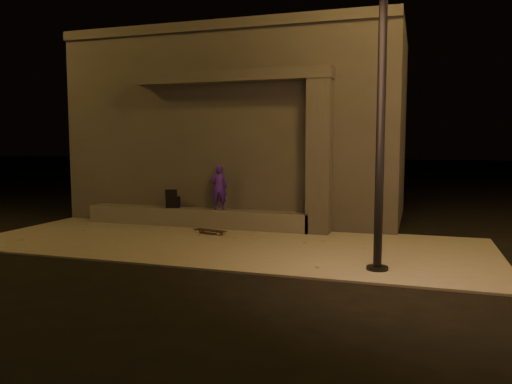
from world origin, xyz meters
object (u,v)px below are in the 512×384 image
(skateboarder, at_px, (219,187))
(skateboard, at_px, (210,231))
(backpack, at_px, (173,201))
(street_lamp_0, at_px, (383,29))
(column, at_px, (319,157))

(skateboarder, relative_size, skateboard, 1.32)
(backpack, height_order, street_lamp_0, street_lamp_0)
(column, height_order, backpack, column)
(skateboarder, bearing_deg, backpack, -17.01)
(skateboarder, bearing_deg, column, 162.99)
(skateboarder, bearing_deg, skateboard, 82.56)
(column, height_order, street_lamp_0, street_lamp_0)
(skateboarder, relative_size, street_lamp_0, 0.16)
(backpack, height_order, skateboard, backpack)
(column, xyz_separation_m, skateboard, (-2.39, -0.95, -1.72))
(column, bearing_deg, backpack, -180.00)
(street_lamp_0, bearing_deg, skateboard, 151.25)
(skateboarder, height_order, street_lamp_0, street_lamp_0)
(backpack, relative_size, street_lamp_0, 0.07)
(skateboarder, bearing_deg, street_lamp_0, 125.89)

